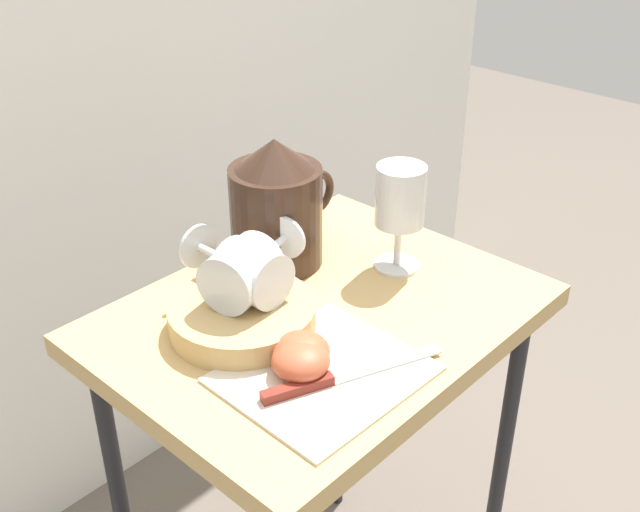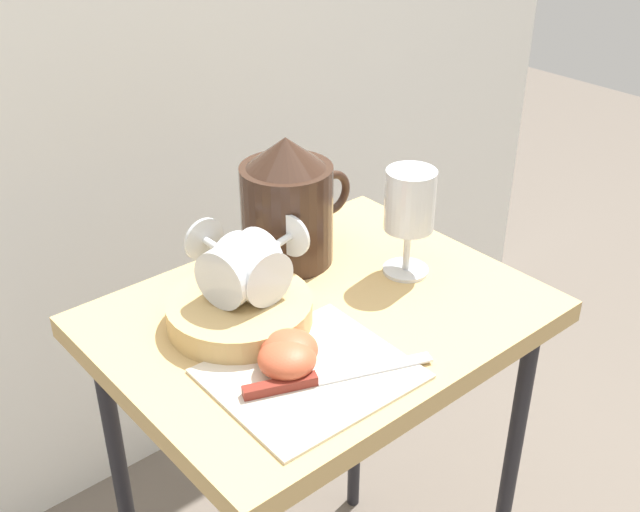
{
  "view_description": "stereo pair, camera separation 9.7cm",
  "coord_description": "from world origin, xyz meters",
  "px_view_note": "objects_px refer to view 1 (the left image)",
  "views": [
    {
      "loc": [
        -0.62,
        -0.57,
        1.23
      ],
      "look_at": [
        0.0,
        0.0,
        0.74
      ],
      "focal_mm": 43.95,
      "sensor_mm": 36.0,
      "label": 1
    },
    {
      "loc": [
        -0.55,
        -0.64,
        1.23
      ],
      "look_at": [
        0.0,
        0.0,
        0.74
      ],
      "focal_mm": 43.95,
      "sensor_mm": 36.0,
      "label": 2
    }
  ],
  "objects_px": {
    "pitcher": "(277,213)",
    "knife": "(327,380)",
    "wine_glass_tipped_near": "(249,271)",
    "apple_half_right": "(301,361)",
    "wine_glass_tipped_far": "(243,271)",
    "apple_half_left": "(301,351)",
    "table": "(320,354)",
    "basket_tray": "(242,317)",
    "wine_glass_upright": "(400,202)"
  },
  "relations": [
    {
      "from": "wine_glass_upright",
      "to": "knife",
      "type": "bearing_deg",
      "value": -158.06
    },
    {
      "from": "wine_glass_tipped_far",
      "to": "apple_half_right",
      "type": "distance_m",
      "value": 0.14
    },
    {
      "from": "wine_glass_tipped_far",
      "to": "apple_half_left",
      "type": "relative_size",
      "value": 2.35
    },
    {
      "from": "wine_glass_upright",
      "to": "wine_glass_tipped_near",
      "type": "distance_m",
      "value": 0.24
    },
    {
      "from": "wine_glass_tipped_near",
      "to": "wine_glass_tipped_far",
      "type": "xyz_separation_m",
      "value": [
        -0.01,
        0.0,
        0.0
      ]
    },
    {
      "from": "wine_glass_upright",
      "to": "pitcher",
      "type": "bearing_deg",
      "value": 126.81
    },
    {
      "from": "basket_tray",
      "to": "apple_half_left",
      "type": "relative_size",
      "value": 2.72
    },
    {
      "from": "knife",
      "to": "wine_glass_tipped_near",
      "type": "bearing_deg",
      "value": 78.44
    },
    {
      "from": "basket_tray",
      "to": "wine_glass_tipped_near",
      "type": "relative_size",
      "value": 1.28
    },
    {
      "from": "basket_tray",
      "to": "pitcher",
      "type": "distance_m",
      "value": 0.18
    },
    {
      "from": "pitcher",
      "to": "knife",
      "type": "relative_size",
      "value": 0.86
    },
    {
      "from": "wine_glass_tipped_far",
      "to": "apple_half_left",
      "type": "distance_m",
      "value": 0.13
    },
    {
      "from": "knife",
      "to": "table",
      "type": "bearing_deg",
      "value": 45.79
    },
    {
      "from": "wine_glass_tipped_near",
      "to": "wine_glass_tipped_far",
      "type": "relative_size",
      "value": 0.9
    },
    {
      "from": "wine_glass_tipped_near",
      "to": "apple_half_left",
      "type": "relative_size",
      "value": 2.12
    },
    {
      "from": "pitcher",
      "to": "apple_half_right",
      "type": "relative_size",
      "value": 2.76
    },
    {
      "from": "knife",
      "to": "basket_tray",
      "type": "bearing_deg",
      "value": 85.65
    },
    {
      "from": "basket_tray",
      "to": "wine_glass_upright",
      "type": "height_order",
      "value": "wine_glass_upright"
    },
    {
      "from": "pitcher",
      "to": "apple_half_right",
      "type": "xyz_separation_m",
      "value": [
        -0.17,
        -0.21,
        -0.05
      ]
    },
    {
      "from": "apple_half_left",
      "to": "apple_half_right",
      "type": "bearing_deg",
      "value": -136.73
    },
    {
      "from": "wine_glass_upright",
      "to": "wine_glass_tipped_near",
      "type": "height_order",
      "value": "wine_glass_upright"
    },
    {
      "from": "table",
      "to": "knife",
      "type": "bearing_deg",
      "value": -134.21
    },
    {
      "from": "table",
      "to": "wine_glass_tipped_near",
      "type": "relative_size",
      "value": 4.63
    },
    {
      "from": "wine_glass_tipped_near",
      "to": "wine_glass_tipped_far",
      "type": "height_order",
      "value": "wine_glass_tipped_far"
    },
    {
      "from": "pitcher",
      "to": "wine_glass_tipped_near",
      "type": "bearing_deg",
      "value": -147.38
    },
    {
      "from": "wine_glass_tipped_near",
      "to": "basket_tray",
      "type": "bearing_deg",
      "value": -163.32
    },
    {
      "from": "table",
      "to": "knife",
      "type": "height_order",
      "value": "knife"
    },
    {
      "from": "basket_tray",
      "to": "pitcher",
      "type": "height_order",
      "value": "pitcher"
    },
    {
      "from": "apple_half_left",
      "to": "knife",
      "type": "height_order",
      "value": "apple_half_left"
    },
    {
      "from": "pitcher",
      "to": "wine_glass_tipped_near",
      "type": "distance_m",
      "value": 0.15
    },
    {
      "from": "apple_half_right",
      "to": "wine_glass_upright",
      "type": "bearing_deg",
      "value": 14.89
    },
    {
      "from": "table",
      "to": "wine_glass_tipped_near",
      "type": "bearing_deg",
      "value": 147.16
    },
    {
      "from": "apple_half_right",
      "to": "knife",
      "type": "relative_size",
      "value": 0.31
    },
    {
      "from": "wine_glass_upright",
      "to": "knife",
      "type": "distance_m",
      "value": 0.3
    },
    {
      "from": "table",
      "to": "wine_glass_upright",
      "type": "distance_m",
      "value": 0.23
    },
    {
      "from": "wine_glass_upright",
      "to": "apple_half_right",
      "type": "height_order",
      "value": "wine_glass_upright"
    },
    {
      "from": "wine_glass_upright",
      "to": "apple_half_left",
      "type": "bearing_deg",
      "value": -166.96
    },
    {
      "from": "table",
      "to": "knife",
      "type": "relative_size",
      "value": 3.07
    },
    {
      "from": "wine_glass_tipped_far",
      "to": "knife",
      "type": "xyz_separation_m",
      "value": [
        -0.03,
        -0.16,
        -0.06
      ]
    },
    {
      "from": "wine_glass_tipped_near",
      "to": "apple_half_right",
      "type": "distance_m",
      "value": 0.14
    },
    {
      "from": "wine_glass_upright",
      "to": "wine_glass_tipped_near",
      "type": "xyz_separation_m",
      "value": [
        -0.23,
        0.05,
        -0.03
      ]
    },
    {
      "from": "apple_half_right",
      "to": "knife",
      "type": "bearing_deg",
      "value": -77.5
    },
    {
      "from": "basket_tray",
      "to": "apple_half_right",
      "type": "xyz_separation_m",
      "value": [
        -0.02,
        -0.12,
        0.01
      ]
    },
    {
      "from": "apple_half_right",
      "to": "table",
      "type": "bearing_deg",
      "value": 33.77
    },
    {
      "from": "pitcher",
      "to": "knife",
      "type": "height_order",
      "value": "pitcher"
    },
    {
      "from": "table",
      "to": "wine_glass_tipped_far",
      "type": "xyz_separation_m",
      "value": [
        -0.08,
        0.05,
        0.15
      ]
    },
    {
      "from": "pitcher",
      "to": "wine_glass_tipped_near",
      "type": "xyz_separation_m",
      "value": [
        -0.13,
        -0.08,
        -0.0
      ]
    },
    {
      "from": "table",
      "to": "wine_glass_tipped_far",
      "type": "height_order",
      "value": "wine_glass_tipped_far"
    },
    {
      "from": "table",
      "to": "pitcher",
      "type": "relative_size",
      "value": 3.56
    },
    {
      "from": "apple_half_right",
      "to": "apple_half_left",
      "type": "bearing_deg",
      "value": 43.27
    }
  ]
}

